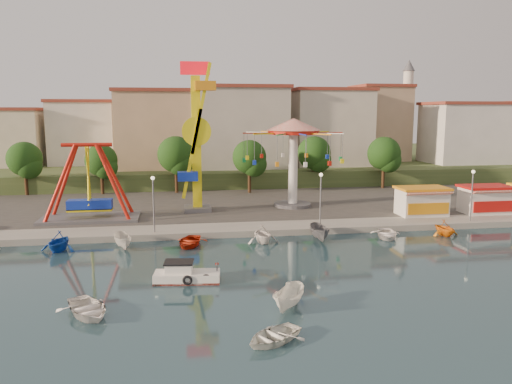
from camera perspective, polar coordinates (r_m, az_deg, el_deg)
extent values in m
plane|color=#16333C|center=(35.81, 0.62, -9.97)|extent=(200.00, 200.00, 0.00)
cube|color=#9E998E|center=(96.21, -5.42, 2.31)|extent=(200.00, 100.00, 0.60)
cube|color=#4C4944|center=(64.58, -3.72, -0.77)|extent=(90.00, 28.00, 0.01)
cube|color=#384C26|center=(101.04, -5.60, 3.32)|extent=(200.00, 60.00, 3.00)
cube|color=#59595E|center=(54.95, -18.38, -2.84)|extent=(10.00, 5.00, 0.30)
cube|color=#1431B7|center=(54.68, -18.45, -1.35)|extent=(4.50, 1.40, 1.00)
cylinder|color=#B2190E|center=(53.94, -18.79, 5.14)|extent=(5.00, 0.40, 0.40)
cube|color=#59595E|center=(57.01, -6.69, -1.90)|extent=(3.00, 3.00, 0.50)
cube|color=yellow|center=(56.07, -6.82, 5.39)|extent=(1.00, 1.00, 15.00)
cube|color=#FB0D1A|center=(56.15, -6.99, 13.87)|extent=(3.20, 0.50, 1.40)
cylinder|color=yellow|center=(55.20, -6.82, 6.89)|extent=(3.20, 0.50, 3.20)
cube|color=yellow|center=(54.98, -6.31, 9.44)|extent=(2.44, 0.35, 9.85)
cube|color=orange|center=(55.07, -5.80, 11.99)|extent=(2.20, 1.20, 1.00)
cylinder|color=#59595E|center=(59.45, 4.20, -1.45)|extent=(4.40, 4.40, 0.40)
cylinder|color=white|center=(58.81, 4.24, 2.67)|extent=(1.10, 1.10, 9.00)
cylinder|color=#B2190E|center=(58.48, 4.29, 6.86)|extent=(6.00, 6.00, 0.50)
cone|color=red|center=(58.45, 4.30, 7.74)|extent=(6.40, 6.40, 1.40)
cube|color=white|center=(57.04, 18.41, -1.13)|extent=(5.00, 3.00, 2.80)
cube|color=orange|center=(56.80, 18.49, 0.41)|extent=(5.40, 3.40, 0.25)
cube|color=red|center=(55.36, 19.27, -0.22)|extent=(5.00, 0.77, 0.43)
cube|color=white|center=(60.81, 24.69, -0.89)|extent=(5.00, 3.00, 2.80)
cube|color=#AF110E|center=(60.58, 24.79, 0.55)|extent=(5.40, 3.40, 0.25)
cube|color=red|center=(59.23, 25.67, -0.03)|extent=(5.00, 0.77, 0.43)
cylinder|color=#59595E|center=(47.23, -11.62, -1.56)|extent=(0.14, 0.14, 5.00)
cylinder|color=#59595E|center=(49.07, 7.38, -1.04)|extent=(0.14, 0.14, 5.00)
cylinder|color=#59595E|center=(55.65, 23.42, -0.52)|extent=(0.14, 0.14, 5.00)
cylinder|color=#382314|center=(73.86, -24.78, 1.06)|extent=(0.44, 0.44, 3.60)
sphere|color=black|center=(73.53, -24.95, 3.45)|extent=(4.60, 4.60, 4.60)
cylinder|color=#382314|center=(71.02, -17.17, 1.13)|extent=(0.44, 0.44, 3.40)
sphere|color=black|center=(70.69, -17.28, 3.48)|extent=(4.35, 4.35, 4.35)
cylinder|color=#382314|center=(69.79, -9.08, 1.51)|extent=(0.44, 0.44, 3.92)
sphere|color=black|center=(69.42, -9.15, 4.27)|extent=(5.02, 5.02, 5.02)
cylinder|color=#382314|center=(69.03, -0.75, 1.43)|extent=(0.44, 0.44, 3.66)
sphere|color=black|center=(68.68, -0.76, 4.03)|extent=(4.68, 4.68, 4.68)
cylinder|color=#382314|center=(73.95, 6.62, 1.94)|extent=(0.44, 0.44, 3.80)
sphere|color=black|center=(73.61, 6.67, 4.46)|extent=(4.86, 4.86, 4.86)
cylinder|color=#382314|center=(75.54, 14.33, 1.86)|extent=(0.44, 0.44, 3.77)
sphere|color=black|center=(75.21, 14.42, 4.31)|extent=(4.83, 4.83, 4.83)
cube|color=silver|center=(86.32, -19.40, 5.73)|extent=(12.33, 9.01, 8.63)
cube|color=tan|center=(85.43, -10.62, 6.93)|extent=(11.95, 9.28, 11.23)
cube|color=beige|center=(83.03, -1.06, 6.32)|extent=(12.59, 10.50, 9.20)
cube|color=beige|center=(89.13, 7.31, 6.46)|extent=(10.75, 9.23, 9.24)
cube|color=tan|center=(91.94, 15.70, 6.89)|extent=(12.77, 10.96, 11.21)
cube|color=silver|center=(96.03, 22.56, 6.96)|extent=(8.23, 8.98, 12.36)
cube|color=beige|center=(106.73, 26.62, 5.88)|extent=(11.59, 10.93, 8.76)
cylinder|color=silver|center=(96.74, 16.84, 8.36)|extent=(1.80, 1.80, 16.00)
cylinder|color=#59595E|center=(96.83, 16.98, 11.31)|extent=(2.80, 2.80, 0.30)
cone|color=#59595E|center=(97.09, 17.09, 13.67)|extent=(2.20, 2.20, 2.00)
cube|color=white|center=(35.65, -7.87, -9.69)|extent=(4.71, 2.20, 0.82)
cube|color=#B2190E|center=(35.71, -7.87, -9.99)|extent=(4.71, 2.20, 0.15)
cube|color=white|center=(35.52, -8.79, -8.62)|extent=(1.95, 1.55, 0.82)
cube|color=black|center=(35.38, -8.81, -7.92)|extent=(2.15, 1.75, 0.11)
torus|color=black|center=(34.74, -7.85, -9.96)|extent=(0.71, 0.25, 0.69)
torus|color=black|center=(34.82, -5.73, -9.87)|extent=(0.71, 0.25, 0.69)
imported|color=white|center=(31.37, -18.72, -12.51)|extent=(4.46, 4.93, 0.84)
imported|color=white|center=(26.71, 1.94, -16.09)|extent=(4.16, 3.92, 0.70)
imported|color=white|center=(30.58, 3.81, -12.05)|extent=(3.05, 3.72, 1.38)
imported|color=#1345AD|center=(45.70, -21.64, -5.24)|extent=(3.60, 3.93, 1.76)
imported|color=silver|center=(44.85, -14.94, -5.43)|extent=(2.20, 3.71, 1.35)
imported|color=red|center=(44.64, -7.62, -5.63)|extent=(3.68, 4.46, 0.80)
imported|color=white|center=(45.11, 0.75, -4.79)|extent=(3.37, 3.72, 1.71)
imported|color=slate|center=(46.30, 7.30, -4.64)|extent=(1.61, 3.94, 1.50)
imported|color=white|center=(48.55, 14.71, -4.64)|extent=(3.76, 4.51, 0.80)
imported|color=orange|center=(51.04, 20.75, -3.84)|extent=(2.94, 3.27, 1.54)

